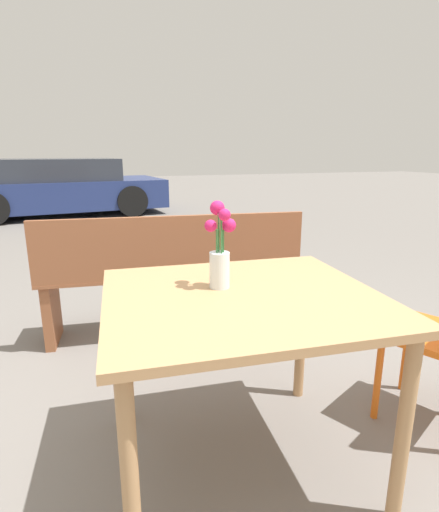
{
  "coord_description": "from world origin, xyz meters",
  "views": [
    {
      "loc": [
        -0.55,
        -1.27,
        1.24
      ],
      "look_at": [
        -0.05,
        0.1,
        0.86
      ],
      "focal_mm": 28.0,
      "sensor_mm": 36.0,
      "label": 1
    }
  ],
  "objects_px": {
    "table_front": "(242,317)",
    "bench_near": "(173,271)",
    "parked_car": "(61,188)",
    "flower_vase": "(220,256)"
  },
  "relations": [
    {
      "from": "bench_near",
      "to": "table_front",
      "type": "bearing_deg",
      "value": -91.37
    },
    {
      "from": "table_front",
      "to": "flower_vase",
      "type": "relative_size",
      "value": 3.27
    },
    {
      "from": "bench_near",
      "to": "parked_car",
      "type": "bearing_deg",
      "value": 97.53
    },
    {
      "from": "table_front",
      "to": "bench_near",
      "type": "distance_m",
      "value": 1.26
    },
    {
      "from": "table_front",
      "to": "parked_car",
      "type": "distance_m",
      "value": 7.53
    },
    {
      "from": "flower_vase",
      "to": "bench_near",
      "type": "relative_size",
      "value": 0.19
    },
    {
      "from": "parked_car",
      "to": "bench_near",
      "type": "bearing_deg",
      "value": -82.47
    },
    {
      "from": "table_front",
      "to": "flower_vase",
      "type": "distance_m",
      "value": 0.24
    },
    {
      "from": "table_front",
      "to": "bench_near",
      "type": "bearing_deg",
      "value": 88.63
    },
    {
      "from": "bench_near",
      "to": "parked_car",
      "type": "xyz_separation_m",
      "value": [
        -0.82,
        6.23,
        0.07
      ]
    }
  ]
}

